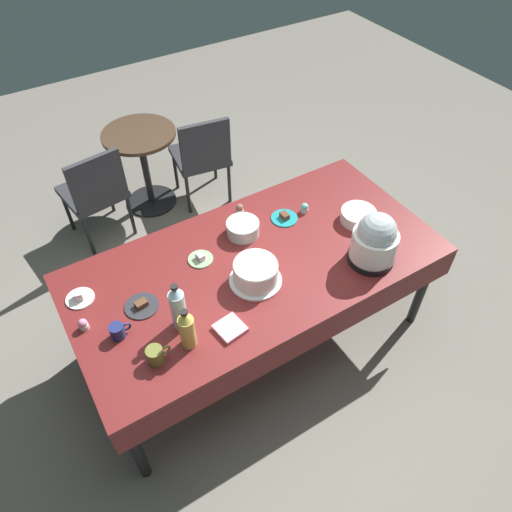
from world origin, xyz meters
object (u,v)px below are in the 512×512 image
at_px(coffee_mug_olive, 156,355).
at_px(coffee_mug_navy, 118,331).
at_px(cupcake_vanilla, 240,209).
at_px(dessert_plate_sage, 200,258).
at_px(glass_salad_bowl, 243,228).
at_px(cupcake_cocoa, 83,324).
at_px(dessert_plate_white, 80,297).
at_px(slow_cooker, 375,241).
at_px(maroon_chair_left, 95,190).
at_px(soda_bottle_ginger_ale, 187,329).
at_px(ceramic_snack_bowl, 358,216).
at_px(soda_bottle_water, 178,307).
at_px(round_cafe_table, 143,156).
at_px(dessert_plate_teal, 284,217).
at_px(frosted_layer_cake, 255,273).
at_px(potluck_table, 256,269).
at_px(dessert_plate_charcoal, 142,305).
at_px(maroon_chair_right, 202,154).
at_px(cupcake_berry, 304,208).

distance_m(coffee_mug_olive, coffee_mug_navy, 0.26).
distance_m(cupcake_vanilla, coffee_mug_olive, 1.17).
xyz_separation_m(dessert_plate_sage, cupcake_vanilla, (0.41, 0.24, 0.02)).
distance_m(glass_salad_bowl, cupcake_cocoa, 1.08).
relative_size(dessert_plate_white, coffee_mug_olive, 1.25).
distance_m(slow_cooker, maroon_chair_left, 2.20).
xyz_separation_m(glass_salad_bowl, soda_bottle_ginger_ale, (-0.64, -0.56, 0.08)).
bearing_deg(maroon_chair_left, ceramic_snack_bowl, -50.07).
bearing_deg(soda_bottle_water, round_cafe_table, 74.78).
bearing_deg(dessert_plate_teal, dessert_plate_sage, -176.17).
height_order(soda_bottle_water, soda_bottle_ginger_ale, soda_bottle_water).
xyz_separation_m(soda_bottle_water, round_cafe_table, (0.52, 1.91, -0.40)).
bearing_deg(round_cafe_table, dessert_plate_white, -122.16).
xyz_separation_m(glass_salad_bowl, cupcake_cocoa, (-1.07, -0.18, -0.01)).
xyz_separation_m(frosted_layer_cake, cupcake_cocoa, (-0.93, 0.19, -0.04)).
xyz_separation_m(glass_salad_bowl, dessert_plate_white, (-1.03, 0.02, -0.03)).
height_order(potluck_table, ceramic_snack_bowl, ceramic_snack_bowl).
bearing_deg(dessert_plate_charcoal, coffee_mug_navy, -145.32).
height_order(slow_cooker, dessert_plate_teal, slow_cooker).
bearing_deg(maroon_chair_right, soda_bottle_ginger_ale, -118.24).
relative_size(frosted_layer_cake, dessert_plate_teal, 1.76).
xyz_separation_m(dessert_plate_white, coffee_mug_olive, (0.21, -0.58, 0.03)).
distance_m(frosted_layer_cake, maroon_chair_left, 1.72).
xyz_separation_m(potluck_table, coffee_mug_navy, (-0.87, -0.08, 0.10)).
xyz_separation_m(ceramic_snack_bowl, cupcake_berry, (-0.24, 0.25, -0.01)).
height_order(cupcake_berry, coffee_mug_olive, coffee_mug_olive).
height_order(potluck_table, maroon_chair_right, maroon_chair_right).
distance_m(slow_cooker, coffee_mug_navy, 1.48).
bearing_deg(potluck_table, dessert_plate_white, 164.48).
xyz_separation_m(slow_cooker, coffee_mug_navy, (-1.45, 0.26, -0.12)).
xyz_separation_m(cupcake_cocoa, coffee_mug_navy, (0.14, -0.14, 0.01)).
bearing_deg(cupcake_berry, cupcake_vanilla, 149.74).
relative_size(cupcake_berry, cupcake_vanilla, 1.00).
relative_size(dessert_plate_sage, cupcake_cocoa, 2.22).
bearing_deg(round_cafe_table, cupcake_vanilla, -81.69).
relative_size(cupcake_vanilla, coffee_mug_navy, 0.59).
relative_size(ceramic_snack_bowl, cupcake_vanilla, 3.34).
relative_size(potluck_table, cupcake_cocoa, 32.59).
height_order(frosted_layer_cake, glass_salad_bowl, frosted_layer_cake).
xyz_separation_m(dessert_plate_sage, cupcake_cocoa, (-0.74, -0.12, 0.02)).
xyz_separation_m(frosted_layer_cake, soda_bottle_water, (-0.49, -0.05, 0.08)).
height_order(frosted_layer_cake, slow_cooker, slow_cooker).
xyz_separation_m(cupcake_vanilla, soda_bottle_water, (-0.71, -0.61, 0.11)).
bearing_deg(slow_cooker, cupcake_vanilla, 120.07).
xyz_separation_m(soda_bottle_ginger_ale, coffee_mug_navy, (-0.29, 0.23, -0.08)).
relative_size(glass_salad_bowl, cupcake_vanilla, 3.05).
relative_size(dessert_plate_teal, coffee_mug_olive, 1.37).
bearing_deg(cupcake_cocoa, cupcake_vanilla, 17.60).
height_order(coffee_mug_olive, maroon_chair_right, maroon_chair_right).
xyz_separation_m(glass_salad_bowl, dessert_plate_charcoal, (-0.76, -0.21, -0.04)).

